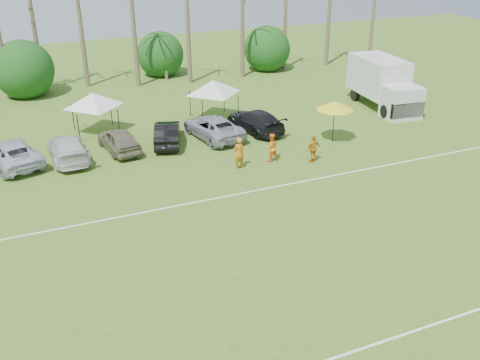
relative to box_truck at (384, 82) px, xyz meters
name	(u,v)px	position (x,y,z in m)	size (l,w,h in m)	color
field_lines	(231,267)	(-18.87, -15.38, -1.93)	(80.00, 12.10, 0.01)	white
bush_tree_1	(23,70)	(-24.87, 15.62, -0.14)	(4.00, 4.00, 4.00)	brown
bush_tree_2	(163,58)	(-12.87, 15.62, -0.14)	(4.00, 4.00, 4.00)	brown
bush_tree_3	(261,49)	(-2.87, 15.62, -0.14)	(4.00, 4.00, 4.00)	brown
sideline_player_a	(239,153)	(-14.67, -6.34, -1.00)	(0.68, 0.45, 1.87)	orange
sideline_player_b	(271,147)	(-12.50, -6.11, -1.08)	(0.83, 0.65, 1.71)	orange
sideline_player_c	(313,149)	(-10.29, -7.20, -1.11)	(0.97, 0.40, 1.65)	orange
box_truck	(384,82)	(0.00, 0.00, 0.00)	(3.39, 7.27, 3.62)	silver
canopy_tent_left	(92,93)	(-21.17, 2.84, 0.84)	(4.00, 4.00, 3.24)	black
canopy_tent_right	(213,80)	(-12.87, 2.45, 0.93)	(4.13, 4.13, 3.35)	black
market_umbrella	(335,105)	(-7.43, -4.81, 0.49)	(2.42, 2.42, 2.70)	black
parked_car_2	(11,153)	(-26.59, -0.67, -1.22)	(2.38, 5.17, 1.44)	silver
parked_car_3	(67,148)	(-23.51, -1.14, -1.22)	(2.01, 4.95, 1.44)	silver
parked_car_4	(119,140)	(-20.42, -0.99, -1.22)	(1.70, 4.22, 1.44)	#7C755C
parked_car_5	(167,133)	(-17.34, -1.01, -1.22)	(1.52, 4.36, 1.44)	black
parked_car_6	(213,127)	(-14.26, -1.08, -1.22)	(2.38, 5.17, 1.44)	#A1A6AF
parked_car_7	(255,121)	(-11.17, -0.98, -1.22)	(2.01, 4.95, 1.44)	black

